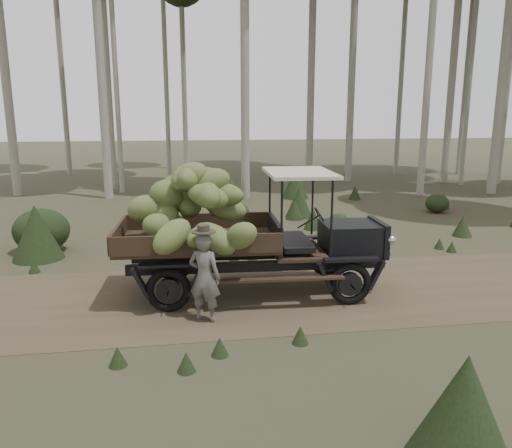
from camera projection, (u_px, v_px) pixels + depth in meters
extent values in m
plane|color=#473D2B|center=(277.00, 294.00, 10.13)|extent=(120.00, 120.00, 0.00)
cube|color=brown|center=(277.00, 293.00, 10.13)|extent=(70.00, 4.00, 0.01)
cube|color=black|center=(349.00, 238.00, 10.19)|extent=(1.15, 1.10, 0.60)
cube|color=black|center=(378.00, 237.00, 10.25)|extent=(0.16, 1.10, 0.68)
cube|color=black|center=(275.00, 234.00, 10.01)|extent=(0.16, 1.54, 0.60)
cube|color=#38281C|center=(198.00, 242.00, 9.87)|extent=(3.17, 2.13, 0.09)
cube|color=#38281C|center=(198.00, 221.00, 10.79)|extent=(3.07, 0.22, 0.35)
cube|color=#38281C|center=(197.00, 245.00, 8.87)|extent=(3.07, 0.22, 0.35)
cube|color=#38281C|center=(118.00, 234.00, 9.67)|extent=(0.16, 1.98, 0.35)
cube|color=beige|center=(299.00, 173.00, 9.79)|extent=(1.35, 1.93, 0.07)
cube|color=black|center=(254.00, 254.00, 10.49)|extent=(5.05, 0.36, 0.20)
cube|color=black|center=(258.00, 266.00, 9.68)|extent=(5.05, 0.36, 0.20)
torus|color=black|center=(327.00, 258.00, 11.17)|extent=(0.84, 0.19, 0.83)
torus|color=black|center=(350.00, 284.00, 9.46)|extent=(0.84, 0.19, 0.83)
torus|color=black|center=(174.00, 262.00, 10.82)|extent=(0.84, 0.19, 0.83)
torus|color=black|center=(169.00, 290.00, 9.11)|extent=(0.84, 0.19, 0.83)
sphere|color=beige|center=(374.00, 229.00, 10.73)|extent=(0.20, 0.20, 0.20)
sphere|color=beige|center=(391.00, 240.00, 9.77)|extent=(0.20, 0.20, 0.20)
ellipsoid|color=olive|center=(202.00, 236.00, 9.02)|extent=(0.83, 0.89, 0.42)
ellipsoid|color=olive|center=(190.00, 205.00, 10.12)|extent=(0.56, 0.94, 0.57)
ellipsoid|color=olive|center=(223.00, 194.00, 9.64)|extent=(0.98, 0.87, 0.46)
ellipsoid|color=olive|center=(191.00, 176.00, 9.53)|extent=(0.96, 0.82, 0.72)
ellipsoid|color=olive|center=(215.00, 239.00, 9.06)|extent=(1.11, 1.04, 0.78)
ellipsoid|color=olive|center=(226.00, 208.00, 10.04)|extent=(1.05, 0.89, 0.60)
ellipsoid|color=olive|center=(168.00, 194.00, 9.83)|extent=(0.88, 0.69, 0.65)
ellipsoid|color=olive|center=(188.00, 178.00, 9.46)|extent=(0.56, 0.80, 0.47)
ellipsoid|color=olive|center=(169.00, 222.00, 10.59)|extent=(0.86, 0.95, 0.50)
ellipsoid|color=olive|center=(161.00, 204.00, 10.09)|extent=(0.91, 0.66, 0.65)
ellipsoid|color=olive|center=(208.00, 196.00, 9.34)|extent=(0.94, 0.57, 0.63)
ellipsoid|color=olive|center=(200.00, 178.00, 9.63)|extent=(0.99, 0.49, 0.51)
ellipsoid|color=olive|center=(163.00, 225.00, 10.22)|extent=(0.84, 1.04, 0.53)
ellipsoid|color=olive|center=(145.00, 208.00, 9.81)|extent=(0.85, 0.59, 0.65)
ellipsoid|color=olive|center=(208.00, 196.00, 9.31)|extent=(0.62, 0.86, 0.57)
ellipsoid|color=olive|center=(210.00, 181.00, 9.56)|extent=(0.87, 0.54, 0.63)
ellipsoid|color=olive|center=(163.00, 228.00, 9.65)|extent=(1.05, 0.70, 0.82)
ellipsoid|color=olive|center=(164.00, 210.00, 9.95)|extent=(0.91, 1.10, 0.80)
ellipsoid|color=olive|center=(183.00, 189.00, 9.98)|extent=(1.11, 0.83, 0.75)
ellipsoid|color=olive|center=(187.00, 177.00, 9.60)|extent=(0.97, 1.04, 0.73)
ellipsoid|color=olive|center=(172.00, 236.00, 8.73)|extent=(1.05, 0.96, 0.83)
ellipsoid|color=olive|center=(241.00, 236.00, 8.86)|extent=(0.87, 1.00, 0.77)
imported|color=#5D5A55|center=(205.00, 277.00, 8.65)|extent=(0.69, 0.60, 1.59)
cylinder|color=#373227|center=(204.00, 232.00, 8.48)|extent=(0.57, 0.57, 0.02)
cylinder|color=#373227|center=(203.00, 229.00, 8.46)|extent=(0.29, 0.29, 0.13)
cylinder|color=#B2AD9E|center=(245.00, 2.00, 19.93)|extent=(0.36, 0.36, 15.86)
cylinder|color=#B2AD9E|center=(476.00, 9.00, 23.72)|extent=(0.22, 0.22, 16.86)
cylinder|color=#B2AD9E|center=(510.00, 11.00, 21.16)|extent=(0.42, 0.42, 15.62)
cylinder|color=#B2AD9E|center=(404.00, 26.00, 28.19)|extent=(0.28, 0.28, 16.78)
cylinder|color=#B2AD9E|center=(458.00, 4.00, 24.62)|extent=(0.39, 0.39, 17.72)
cylinder|color=#B2AD9E|center=(312.00, 27.00, 25.70)|extent=(0.38, 0.38, 15.87)
cylinder|color=#B2AD9E|center=(182.00, 35.00, 30.93)|extent=(0.34, 0.34, 16.67)
cylinder|color=#B2AD9E|center=(472.00, 7.00, 28.01)|extent=(0.29, 0.29, 18.84)
cylinder|color=#B2AD9E|center=(313.00, 10.00, 30.84)|extent=(0.20, 0.20, 19.72)
cone|color=#233319|center=(463.00, 415.00, 4.95)|extent=(1.17, 1.17, 1.30)
cone|color=#233319|center=(313.00, 219.00, 15.68)|extent=(0.61, 0.61, 0.67)
cone|color=#233319|center=(37.00, 232.00, 12.40)|extent=(1.25, 1.25, 1.38)
ellipsoid|color=#233319|center=(338.00, 223.00, 15.31)|extent=(0.71, 0.71, 0.57)
cone|color=#233319|center=(295.00, 183.00, 21.42)|extent=(1.16, 1.16, 1.29)
ellipsoid|color=#233319|center=(232.00, 215.00, 15.58)|extent=(1.13, 1.13, 0.90)
cone|color=#233319|center=(463.00, 226.00, 14.80)|extent=(0.58, 0.58, 0.64)
ellipsoid|color=#233319|center=(223.00, 189.00, 20.82)|extent=(1.22, 1.22, 0.97)
cone|color=#233319|center=(443.00, 201.00, 19.05)|extent=(0.54, 0.54, 0.60)
ellipsoid|color=#233319|center=(41.00, 230.00, 13.06)|extent=(1.43, 1.43, 1.15)
cone|color=#233319|center=(299.00, 202.00, 17.54)|extent=(0.97, 0.97, 1.08)
cone|color=#233319|center=(355.00, 193.00, 21.14)|extent=(0.53, 0.53, 0.59)
ellipsoid|color=#233319|center=(437.00, 203.00, 18.35)|extent=(0.85, 0.85, 0.68)
cone|color=#233319|center=(295.00, 209.00, 17.18)|extent=(0.63, 0.63, 0.70)
cone|color=#233319|center=(234.00, 257.00, 12.21)|extent=(0.27, 0.27, 0.30)
cone|color=#233319|center=(386.00, 249.00, 12.90)|extent=(0.27, 0.27, 0.30)
cone|color=#233319|center=(357.00, 252.00, 12.57)|extent=(0.27, 0.27, 0.30)
cone|color=#233319|center=(118.00, 356.00, 7.20)|extent=(0.27, 0.27, 0.30)
cone|color=#233319|center=(313.00, 252.00, 12.60)|extent=(0.27, 0.27, 0.30)
cone|color=#233319|center=(34.00, 266.00, 11.43)|extent=(0.27, 0.27, 0.30)
cone|color=#233319|center=(220.00, 346.00, 7.50)|extent=(0.27, 0.27, 0.30)
cone|color=#233319|center=(452.00, 247.00, 13.14)|extent=(0.27, 0.27, 0.30)
cone|color=#233319|center=(210.00, 256.00, 12.29)|extent=(0.27, 0.27, 0.30)
cone|color=#233319|center=(136.00, 260.00, 11.94)|extent=(0.27, 0.27, 0.30)
cone|color=#233319|center=(300.00, 335.00, 7.90)|extent=(0.27, 0.27, 0.30)
cone|color=#233319|center=(439.00, 243.00, 13.44)|extent=(0.27, 0.27, 0.30)
cone|color=#233319|center=(327.00, 249.00, 12.87)|extent=(0.27, 0.27, 0.30)
cone|color=#233319|center=(252.00, 254.00, 12.47)|extent=(0.27, 0.27, 0.30)
cone|color=#233319|center=(320.00, 251.00, 12.68)|extent=(0.27, 0.27, 0.30)
cone|color=#233319|center=(186.00, 362.00, 7.04)|extent=(0.27, 0.27, 0.30)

